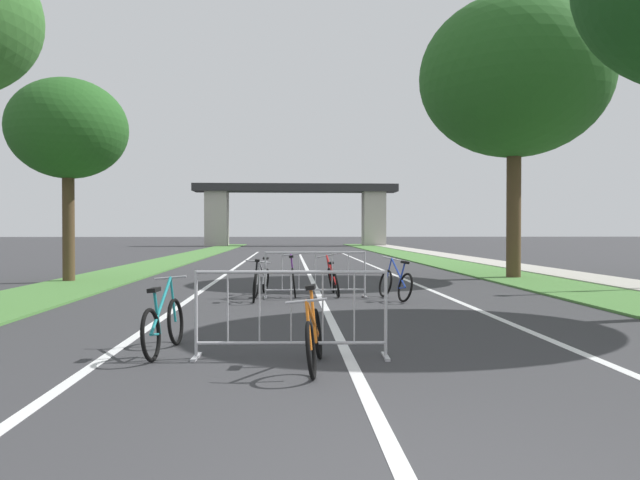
# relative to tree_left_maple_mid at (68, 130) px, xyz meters

# --- Properties ---
(grass_verge_left) EXTENTS (2.50, 69.71, 0.05)m
(grass_verge_left) POSITION_rel_tree_left_maple_mid_xyz_m (0.66, 13.48, -4.48)
(grass_verge_left) COLOR #477A38
(grass_verge_left) RESTS_ON ground
(grass_verge_right) EXTENTS (2.50, 69.71, 0.05)m
(grass_verge_right) POSITION_rel_tree_left_maple_mid_xyz_m (13.79, 13.48, -4.48)
(grass_verge_right) COLOR #477A38
(grass_verge_right) RESTS_ON ground
(sidewalk_path_right) EXTENTS (1.78, 69.71, 0.08)m
(sidewalk_path_right) POSITION_rel_tree_left_maple_mid_xyz_m (15.93, 13.48, -4.47)
(sidewalk_path_right) COLOR #ADA89E
(sidewalk_path_right) RESTS_ON ground
(lane_stripe_center) EXTENTS (0.14, 40.33, 0.01)m
(lane_stripe_center) POSITION_rel_tree_left_maple_mid_xyz_m (7.22, 5.13, -4.50)
(lane_stripe_center) COLOR silver
(lane_stripe_center) RESTS_ON ground
(lane_stripe_right_lane) EXTENTS (0.14, 40.33, 0.01)m
(lane_stripe_right_lane) POSITION_rel_tree_left_maple_mid_xyz_m (10.15, 5.13, -4.50)
(lane_stripe_right_lane) COLOR silver
(lane_stripe_right_lane) RESTS_ON ground
(lane_stripe_left_lane) EXTENTS (0.14, 40.33, 0.01)m
(lane_stripe_left_lane) POSITION_rel_tree_left_maple_mid_xyz_m (4.30, 5.13, -4.50)
(lane_stripe_left_lane) COLOR silver
(lane_stripe_left_lane) RESTS_ON ground
(overpass_bridge) EXTENTS (20.37, 3.16, 6.21)m
(overpass_bridge) POSITION_rel_tree_left_maple_mid_xyz_m (7.22, 42.58, -0.36)
(overpass_bridge) COLOR #2D2D30
(overpass_bridge) RESTS_ON ground
(tree_left_maple_mid) EXTENTS (3.45, 3.45, 6.01)m
(tree_left_maple_mid) POSITION_rel_tree_left_maple_mid_xyz_m (0.00, 0.00, 0.00)
(tree_left_maple_mid) COLOR #4C3823
(tree_left_maple_mid) RESTS_ON ground
(tree_right_pine_far) EXTENTS (5.99, 5.99, 8.97)m
(tree_right_pine_far) POSITION_rel_tree_left_maple_mid_xyz_m (13.68, 0.68, 1.89)
(tree_right_pine_far) COLOR #4C3823
(tree_right_pine_far) RESTS_ON ground
(crowd_barrier_nearest) EXTENTS (2.35, 0.54, 1.05)m
(crowd_barrier_nearest) POSITION_rel_tree_left_maple_mid_xyz_m (6.53, -10.96, -3.99)
(crowd_barrier_nearest) COLOR #ADADB2
(crowd_barrier_nearest) RESTS_ON ground
(crowd_barrier_second) EXTENTS (2.34, 0.51, 1.05)m
(crowd_barrier_second) POSITION_rel_tree_left_maple_mid_xyz_m (7.12, -4.49, -3.99)
(crowd_barrier_second) COLOR #ADADB2
(crowd_barrier_second) RESTS_ON ground
(bicycle_purple_0) EXTENTS (0.49, 1.79, 0.99)m
(bicycle_purple_0) POSITION_rel_tree_left_maple_mid_xyz_m (6.62, -4.02, -4.12)
(bicycle_purple_0) COLOR black
(bicycle_purple_0) RESTS_ON ground
(bicycle_orange_1) EXTENTS (0.47, 1.59, 0.91)m
(bicycle_orange_1) POSITION_rel_tree_left_maple_mid_xyz_m (6.79, -11.52, -4.16)
(bicycle_orange_1) COLOR black
(bicycle_orange_1) RESTS_ON ground
(bicycle_teal_2) EXTENTS (0.43, 1.65, 0.94)m
(bicycle_teal_2) POSITION_rel_tree_left_maple_mid_xyz_m (4.95, -10.58, -4.15)
(bicycle_teal_2) COLOR black
(bicycle_teal_2) RESTS_ON ground
(bicycle_silver_3) EXTENTS (0.53, 1.70, 0.89)m
(bicycle_silver_3) POSITION_rel_tree_left_maple_mid_xyz_m (5.87, -3.96, -4.16)
(bicycle_silver_3) COLOR black
(bicycle_silver_3) RESTS_ON ground
(bicycle_black_4) EXTENTS (0.51, 1.66, 0.92)m
(bicycle_black_4) POSITION_rel_tree_left_maple_mid_xyz_m (5.77, -4.94, -4.16)
(bicycle_black_4) COLOR black
(bicycle_black_4) RESTS_ON ground
(bicycle_blue_5) EXTENTS (0.59, 1.68, 0.95)m
(bicycle_blue_5) POSITION_rel_tree_left_maple_mid_xyz_m (8.86, -5.01, -4.15)
(bicycle_blue_5) COLOR black
(bicycle_blue_5) RESTS_ON ground
(bicycle_red_6) EXTENTS (0.50, 1.66, 0.98)m
(bicycle_red_6) POSITION_rel_tree_left_maple_mid_xyz_m (7.55, -4.05, -4.15)
(bicycle_red_6) COLOR black
(bicycle_red_6) RESTS_ON ground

